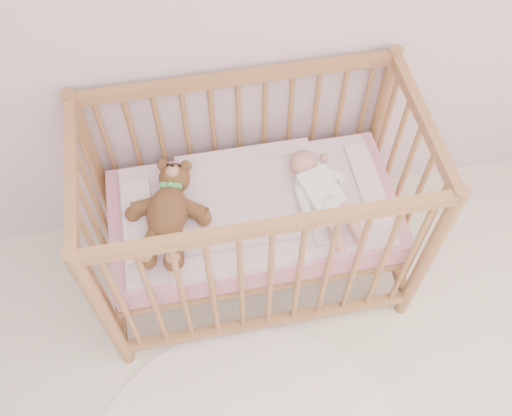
{
  "coord_description": "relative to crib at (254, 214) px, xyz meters",
  "views": [
    {
      "loc": [
        -0.27,
        0.31,
        2.56
      ],
      "look_at": [
        -0.04,
        1.55,
        0.62
      ],
      "focal_mm": 40.0,
      "sensor_mm": 36.0,
      "label": 1
    }
  ],
  "objects": [
    {
      "name": "crib",
      "position": [
        0.0,
        0.0,
        0.0
      ],
      "size": [
        1.36,
        0.76,
        1.0
      ],
      "primitive_type": null,
      "color": "#9B6941",
      "rests_on": "floor"
    },
    {
      "name": "mattress",
      "position": [
        0.0,
        0.0,
        -0.01
      ],
      "size": [
        1.22,
        0.62,
        0.13
      ],
      "primitive_type": "cube",
      "color": "pink",
      "rests_on": "crib"
    },
    {
      "name": "blanket",
      "position": [
        0.0,
        0.0,
        0.06
      ],
      "size": [
        1.1,
        0.58,
        0.06
      ],
      "primitive_type": null,
      "color": "pink",
      "rests_on": "mattress"
    },
    {
      "name": "teddy_bear",
      "position": [
        -0.36,
        -0.02,
        0.15
      ],
      "size": [
        0.49,
        0.6,
        0.14
      ],
      "primitive_type": null,
      "rotation": [
        0.0,
        0.0,
        -0.26
      ],
      "color": "brown",
      "rests_on": "blanket"
    },
    {
      "name": "baby",
      "position": [
        0.28,
        -0.02,
        0.14
      ],
      "size": [
        0.37,
        0.57,
        0.13
      ],
      "primitive_type": null,
      "rotation": [
        0.0,
        0.0,
        0.25
      ],
      "color": "white",
      "rests_on": "blanket"
    }
  ]
}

